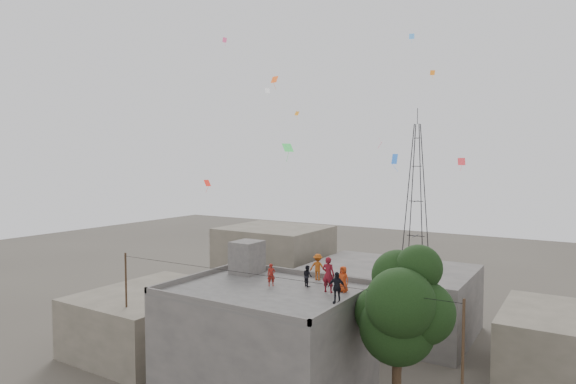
% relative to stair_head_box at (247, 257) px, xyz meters
% --- Properties ---
extents(main_building, '(10.00, 8.00, 6.10)m').
position_rel_stair_head_box_xyz_m(main_building, '(3.20, -2.60, -4.05)').
color(main_building, '#504D4A').
rests_on(main_building, ground).
extents(parapet, '(10.00, 8.00, 0.30)m').
position_rel_stair_head_box_xyz_m(parapet, '(3.20, -2.60, -0.85)').
color(parapet, '#504D4A').
rests_on(parapet, main_building).
extents(stair_head_box, '(1.60, 1.80, 2.00)m').
position_rel_stair_head_box_xyz_m(stair_head_box, '(0.00, 0.00, 0.00)').
color(stair_head_box, '#504D4A').
rests_on(stair_head_box, main_building).
extents(neighbor_west, '(8.00, 10.00, 4.00)m').
position_rel_stair_head_box_xyz_m(neighbor_west, '(-7.80, -0.60, -5.10)').
color(neighbor_west, '#5F594B').
rests_on(neighbor_west, ground).
extents(neighbor_north, '(12.00, 9.00, 5.00)m').
position_rel_stair_head_box_xyz_m(neighbor_north, '(5.20, 11.40, -4.60)').
color(neighbor_north, '#504D4A').
rests_on(neighbor_north, ground).
extents(neighbor_northwest, '(9.00, 8.00, 7.00)m').
position_rel_stair_head_box_xyz_m(neighbor_northwest, '(-6.80, 13.40, -3.60)').
color(neighbor_northwest, '#5F594B').
rests_on(neighbor_northwest, ground).
extents(neighbor_east, '(7.00, 8.00, 4.40)m').
position_rel_stair_head_box_xyz_m(neighbor_east, '(17.20, 7.40, -4.90)').
color(neighbor_east, '#5F594B').
rests_on(neighbor_east, ground).
extents(tree, '(4.90, 4.60, 9.10)m').
position_rel_stair_head_box_xyz_m(tree, '(10.57, -2.00, -1.00)').
color(tree, black).
rests_on(tree, ground).
extents(utility_line, '(20.12, 0.62, 7.40)m').
position_rel_stair_head_box_xyz_m(utility_line, '(3.70, -3.85, -3.27)').
color(utility_line, black).
rests_on(utility_line, ground).
extents(transmission_tower, '(2.97, 2.97, 20.01)m').
position_rel_stair_head_box_xyz_m(transmission_tower, '(-0.80, 37.40, 1.97)').
color(transmission_tower, black).
rests_on(transmission_tower, ground).
extents(person_red_adult, '(0.73, 0.51, 1.89)m').
position_rel_stair_head_box_xyz_m(person_red_adult, '(6.33, -1.32, -0.05)').
color(person_red_adult, maroon).
rests_on(person_red_adult, main_building).
extents(person_orange_child, '(0.71, 0.50, 1.38)m').
position_rel_stair_head_box_xyz_m(person_orange_child, '(6.98, -0.84, -0.31)').
color(person_orange_child, '#C23D16').
rests_on(person_orange_child, main_building).
extents(person_dark_child, '(0.72, 0.69, 1.18)m').
position_rel_stair_head_box_xyz_m(person_dark_child, '(4.80, -0.83, -0.41)').
color(person_dark_child, black).
rests_on(person_dark_child, main_building).
extents(person_dark_adult, '(0.94, 0.48, 1.54)m').
position_rel_stair_head_box_xyz_m(person_dark_adult, '(7.60, -2.90, -0.23)').
color(person_dark_adult, black).
rests_on(person_dark_adult, main_building).
extents(person_orange_adult, '(1.08, 0.73, 1.55)m').
position_rel_stair_head_box_xyz_m(person_orange_adult, '(4.60, 0.75, -0.23)').
color(person_orange_adult, '#A04712').
rests_on(person_orange_adult, main_building).
extents(person_red_child, '(0.54, 0.53, 1.25)m').
position_rel_stair_head_box_xyz_m(person_red_child, '(3.04, -1.83, -0.37)').
color(person_red_child, maroon).
rests_on(person_red_child, main_building).
extents(kites, '(16.59, 15.43, 11.69)m').
position_rel_stair_head_box_xyz_m(kites, '(3.09, 5.27, 8.66)').
color(kites, red).
rests_on(kites, ground).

